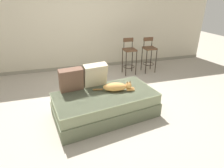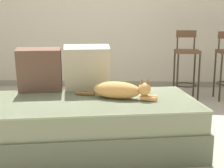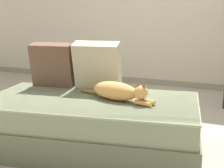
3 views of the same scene
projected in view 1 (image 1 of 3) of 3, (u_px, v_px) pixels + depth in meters
ground_plane at (101, 104)px, 3.77m from camera, size 16.00×16.00×0.00m
wall_back_panel at (81, 23)px, 5.18m from camera, size 8.00×0.10×2.60m
wall_baseboard_trim at (84, 66)px, 5.66m from camera, size 8.00×0.02×0.09m
couch at (105, 104)px, 3.33m from camera, size 1.90×1.19×0.44m
throw_pillow_corner at (71, 80)px, 3.25m from camera, size 0.43×0.27×0.42m
throw_pillow_middle at (95, 75)px, 3.42m from camera, size 0.46×0.31×0.45m
cat at (117, 87)px, 3.31m from camera, size 0.73×0.25×0.19m
bar_stool_near_window at (129, 54)px, 5.05m from camera, size 0.32×0.32×0.97m
bar_stool_by_doorway at (149, 53)px, 5.19m from camera, size 0.32×0.32×0.95m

